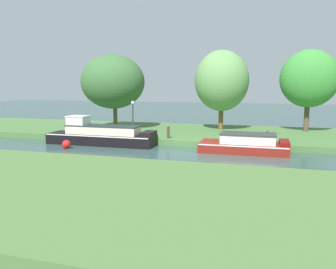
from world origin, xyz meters
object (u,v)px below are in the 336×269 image
Objects in this scene: lamp_post at (133,113)px; willow_tree_left at (113,82)px; maroon_narrowboat at (246,144)px; channel_buoy at (66,144)px; willow_tree_right at (309,79)px; mooring_post_near at (267,137)px; mooring_post_far at (168,132)px; willow_tree_centre at (222,81)px; black_barge at (101,135)px.

willow_tree_left is at bearing 134.89° from lamp_post.
maroon_narrowboat reaches higher than channel_buoy.
maroon_narrowboat is 0.82× the size of willow_tree_right.
willow_tree_right is 11.98× the size of channel_buoy.
mooring_post_near is 1.42× the size of channel_buoy.
willow_tree_left is 7.85m from mooring_post_far.
willow_tree_left is 8.31m from channel_buoy.
willow_tree_left is 7.59× the size of mooring_post_far.
channel_buoy is at bearing -89.93° from willow_tree_left.
maroon_narrowboat is at bearing -71.41° from willow_tree_centre.
willow_tree_centre is 1.01× the size of willow_tree_right.
maroon_narrowboat is 2.10× the size of lamp_post.
channel_buoy is (0.01, -7.22, -4.11)m from willow_tree_left.
maroon_narrowboat is at bearing -129.14° from mooring_post_near.
willow_tree_left reaches higher than mooring_post_far.
willow_tree_left is (-1.53, 5.25, 3.73)m from black_barge.
willow_tree_left is at bearing -166.41° from willow_tree_centre.
lamp_post reaches higher than mooring_post_far.
mooring_post_far is (-2.94, -5.83, -3.65)m from willow_tree_centre.
lamp_post is at bearing 54.34° from channel_buoy.
lamp_post is at bearing 56.13° from black_barge.
mooring_post_near is at bearing -3.89° from lamp_post.
mooring_post_far is (-5.42, 1.56, 0.32)m from maroon_narrowboat.
willow_tree_right is 18.99m from channel_buoy.
lamp_post is (-5.87, -5.17, -2.43)m from willow_tree_centre.
willow_tree_left is 2.46× the size of lamp_post.
maroon_narrowboat is 6.92× the size of mooring_post_near.
maroon_narrowboat is (9.84, 0.00, -0.16)m from black_barge.
willow_tree_centre is 7.85m from mooring_post_near.
black_barge is 1.24× the size of willow_tree_left.
black_barge is at bearing -160.51° from mooring_post_far.
channel_buoy is (-8.87, -9.37, -4.19)m from willow_tree_centre.
black_barge is 11.10m from willow_tree_centre.
willow_tree_centre reaches higher than mooring_post_far.
lamp_post reaches higher than maroon_narrowboat.
maroon_narrowboat is 8.78m from lamp_post.
mooring_post_far is at bearing 180.00° from mooring_post_near.
lamp_post is 5.45m from channel_buoy.
mooring_post_far is 1.52× the size of channel_buoy.
willow_tree_centre is at bearing 13.59° from willow_tree_left.
willow_tree_right reaches higher than channel_buoy.
black_barge is at bearing 52.41° from channel_buoy.
maroon_narrowboat is 9.85m from willow_tree_right.
mooring_post_near is at bearing -16.24° from willow_tree_left.
willow_tree_left reaches higher than maroon_narrowboat.
willow_tree_centre is 8.19m from lamp_post.
black_barge is 11.22m from mooring_post_near.
willow_tree_right is at bearing 9.38° from willow_tree_left.
lamp_post is 3.09× the size of mooring_post_far.
willow_tree_right is at bearing 61.16° from maroon_narrowboat.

